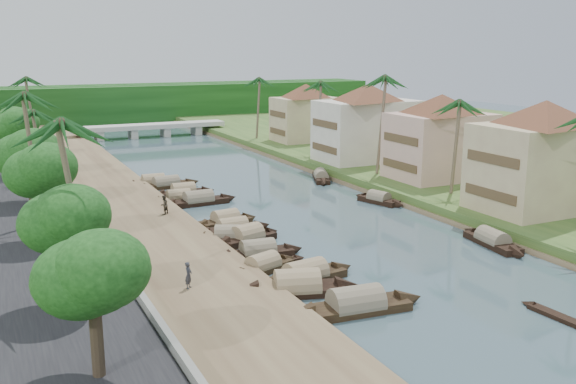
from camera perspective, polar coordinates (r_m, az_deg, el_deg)
name	(u,v)px	position (r m, az deg, el deg)	size (l,w,h in m)	color
ground	(354,241)	(55.13, 5.91, -4.32)	(220.00, 220.00, 0.00)	#3A5058
left_bank	(117,205)	(67.70, -14.92, -1.11)	(10.00, 180.00, 0.80)	brown
right_bank	(401,174)	(81.42, 9.99, 1.56)	(16.00, 180.00, 1.20)	#2F4F1F
road	(28,211)	(66.68, -22.11, -1.58)	(8.00, 180.00, 1.40)	black
retaining_wall	(74,200)	(66.88, -18.49, -0.68)	(0.40, 180.00, 1.10)	slate
treeline	(118,104)	(147.94, -14.89, 7.61)	(120.00, 14.00, 8.00)	#0F350E
bridge	(149,128)	(120.92, -12.26, 5.61)	(28.00, 4.00, 2.40)	#ACABA1
building_near	(542,154)	(64.16, 21.66, 3.12)	(14.85, 14.85, 10.20)	#C7B886
building_mid	(440,136)	(76.43, 13.37, 4.89)	(14.11, 14.11, 9.70)	tan
building_far	(367,122)	(87.09, 7.06, 6.23)	(15.59, 15.59, 10.20)	beige
building_distant	(306,112)	(104.88, 1.58, 7.13)	(12.62, 12.62, 9.20)	#C7B886
sampan_0	(356,306)	(40.64, 6.06, -10.02)	(9.78, 2.81, 2.50)	black
sampan_1	(297,288)	(43.24, 0.83, -8.52)	(9.00, 4.50, 2.57)	black
sampan_2	(305,276)	(45.47, 1.56, -7.44)	(8.69, 2.94, 2.25)	black
sampan_3	(258,252)	(50.47, -2.69, -5.38)	(7.85, 2.21, 2.10)	black
sampan_4	(263,267)	(47.32, -2.24, -6.64)	(6.92, 3.78, 1.98)	black
sampan_5	(247,237)	(54.40, -3.64, -4.04)	(7.28, 3.76, 2.26)	black
sampan_6	(229,237)	(54.68, -5.30, -4.00)	(6.75, 4.31, 2.05)	black
sampan_7	(233,229)	(57.04, -4.94, -3.28)	(7.57, 1.93, 2.03)	black
sampan_8	(226,221)	(59.62, -5.58, -2.58)	(6.98, 2.66, 2.13)	black
sampan_9	(198,201)	(67.81, -7.96, -0.77)	(8.81, 2.15, 2.21)	black
sampan_10	(179,198)	(69.16, -9.68, -0.57)	(7.15, 1.87, 1.99)	black
sampan_11	(183,192)	(72.06, -9.27, -0.01)	(7.39, 2.00, 2.12)	black
sampan_12	(166,184)	(76.51, -10.78, 0.67)	(8.73, 2.50, 2.07)	black
sampan_13	(153,182)	(77.93, -11.88, 0.84)	(7.64, 1.97, 2.10)	black
sampan_14	(492,241)	(55.93, 17.72, -4.18)	(2.57, 8.48, 2.05)	black
sampan_15	(379,199)	(68.42, 8.08, -0.66)	(3.24, 6.73, 1.84)	black
sampan_16	(321,177)	(79.53, 2.96, 1.33)	(4.38, 7.88, 1.97)	black
canoe_0	(559,318)	(42.87, 22.97, -10.24)	(1.19, 5.86, 0.77)	black
canoe_1	(278,263)	(48.94, -0.86, -6.34)	(4.98, 1.59, 0.80)	black
canoe_2	(187,204)	(68.02, -8.96, -1.03)	(6.22, 1.09, 0.90)	black
palm_1	(457,104)	(67.87, 14.78, 7.54)	(3.20, 3.20, 11.02)	brown
palm_2	(381,80)	(76.98, 8.27, 9.85)	(3.20, 3.20, 13.05)	brown
palm_3	(319,84)	(92.17, 2.79, 9.53)	(3.20, 3.20, 11.57)	brown
palm_4	(75,126)	(38.31, -18.38, 5.58)	(3.20, 3.20, 12.15)	brown
palm_5	(29,98)	(57.25, -22.00, 7.77)	(3.20, 3.20, 12.48)	brown
palm_6	(38,113)	(76.01, -21.32, 6.55)	(3.20, 3.20, 9.37)	brown
palm_7	(257,80)	(107.47, -2.79, 9.89)	(3.20, 3.20, 11.39)	brown
palm_8	(31,80)	(103.98, -21.92, 9.23)	(3.20, 3.20, 11.78)	brown
tree_0	(92,276)	(29.89, -17.00, -7.14)	(4.38, 4.38, 6.71)	#3F3224
tree_1	(65,221)	(38.50, -19.17, -2.44)	(4.36, 4.36, 6.98)	#3F3224
tree_2	(41,172)	(52.20, -21.08, 1.70)	(4.65, 4.65, 7.49)	#3F3224
tree_3	(28,154)	(66.14, -22.10, 3.12)	(5.39, 5.39, 7.01)	#3F3224
tree_4	(17,126)	(81.60, -22.95, 5.42)	(4.40, 4.40, 7.67)	#3F3224
tree_5	(11,122)	(97.16, -23.41, 5.72)	(4.54, 4.54, 6.54)	#3F3224
tree_6	(396,121)	(90.36, 9.55, 6.27)	(4.12, 4.12, 6.82)	#3F3224
person_near	(189,275)	(42.34, -8.84, -7.32)	(0.65, 0.43, 1.78)	#2A2C33
person_far	(164,205)	(61.18, -10.97, -1.12)	(0.87, 0.68, 1.79)	#312C22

